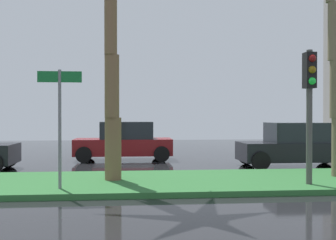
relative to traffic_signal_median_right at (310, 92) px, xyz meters
The scene contains 6 objects.
ground_plane 6.61m from the traffic_signal_median_right, 159.13° to the left, with size 90.00×42.00×0.10m, color black.
median_strip 6.30m from the traffic_signal_median_right, 168.46° to the left, with size 85.50×4.00×0.15m, color #2D6B33.
traffic_signal_median_right is the anchor object (origin of this frame).
street_name_sign 6.59m from the traffic_signal_median_right, behind, with size 1.10×0.08×3.00m.
car_in_traffic_second 9.54m from the traffic_signal_median_right, 122.59° to the left, with size 4.30×2.02×1.72m.
car_in_traffic_third 5.46m from the traffic_signal_median_right, 71.30° to the left, with size 4.30×2.02×1.72m.
Camera 1 is at (0.83, -3.81, 1.99)m, focal length 44.12 mm.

